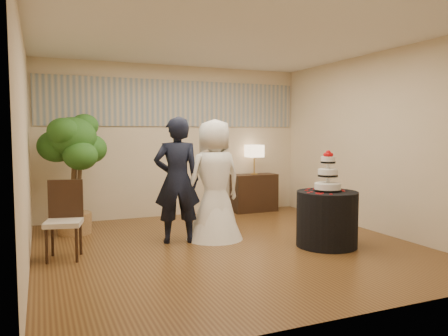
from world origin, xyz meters
name	(u,v)px	position (x,y,z in m)	size (l,w,h in m)	color
floor	(229,247)	(0.00, 0.00, 0.00)	(5.00, 5.00, 0.00)	brown
ceiling	(229,39)	(0.00, 0.00, 2.80)	(5.00, 5.00, 0.00)	white
wall_back	(175,141)	(0.00, 2.50, 1.40)	(5.00, 0.06, 2.80)	beige
wall_front	(350,152)	(0.00, -2.50, 1.40)	(5.00, 0.06, 2.80)	beige
wall_left	(25,147)	(-2.50, 0.00, 1.40)	(0.06, 5.00, 2.80)	beige
wall_right	(375,143)	(2.50, 0.00, 1.40)	(0.06, 5.00, 2.80)	beige
mural_border	(175,103)	(0.00, 2.48, 2.10)	(4.90, 0.02, 0.85)	#9D9C93
groom	(177,180)	(-0.58, 0.51, 0.89)	(0.65, 0.43, 1.78)	black
bride	(214,180)	(-0.01, 0.49, 0.88)	(0.86, 0.84, 1.75)	white
cake_table	(327,219)	(1.26, -0.50, 0.38)	(0.83, 0.83, 0.76)	black
wedding_cake	(328,171)	(1.26, -0.50, 1.04)	(0.36, 0.36, 0.56)	white
console	(254,193)	(1.54, 2.27, 0.37)	(0.89, 0.39, 0.74)	black
table_lamp	(254,160)	(1.54, 2.27, 1.03)	(0.29, 0.29, 0.58)	beige
ficus_tree	(74,173)	(-1.88, 1.63, 0.95)	(0.90, 0.90, 1.90)	#295C1D
side_chair	(64,220)	(-2.11, 0.25, 0.48)	(0.44, 0.46, 0.97)	black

